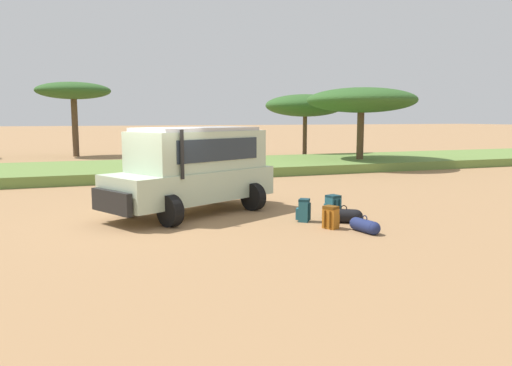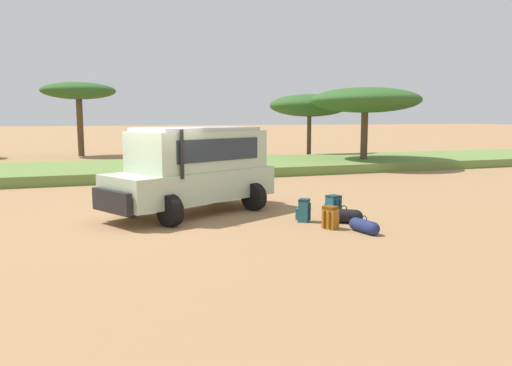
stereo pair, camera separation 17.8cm
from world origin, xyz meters
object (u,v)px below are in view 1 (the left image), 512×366
Objects in this scene: backpack_near_rear_wheel at (304,211)px; duffel_bag_soft_canvas at (344,216)px; backpack_cluster_center at (331,218)px; backpack_beside_front_wheel at (333,206)px; acacia_tree_centre_back at (73,92)px; duffel_bag_low_black_case at (365,226)px; acacia_tree_right_mid at (305,106)px; safari_vehicle at (194,168)px; acacia_tree_far_right at (361,101)px.

duffel_bag_soft_canvas is (0.91, -0.50, -0.11)m from backpack_near_rear_wheel.
backpack_beside_front_wheel is at bearing 58.91° from backpack_cluster_center.
backpack_near_rear_wheel is 0.12× the size of acacia_tree_centre_back.
backpack_near_rear_wheel is (-0.27, 0.98, 0.02)m from backpack_cluster_center.
acacia_tree_centre_back reaches higher than backpack_near_rear_wheel.
backpack_beside_front_wheel is 0.69× the size of duffel_bag_soft_canvas.
duffel_bag_low_black_case is 28.19m from acacia_tree_centre_back.
acacia_tree_right_mid is at bearing 66.58° from duffel_bag_soft_canvas.
backpack_near_rear_wheel is 0.65× the size of duffel_bag_low_black_case.
backpack_near_rear_wheel reaches higher than backpack_cluster_center.
backpack_beside_front_wheel is 0.12× the size of acacia_tree_centre_back.
safari_vehicle is 5.13m from duffel_bag_low_black_case.
duffel_bag_low_black_case is (0.55, -0.66, -0.11)m from backpack_cluster_center.
acacia_tree_centre_back reaches higher than duffel_bag_soft_canvas.
acacia_tree_centre_back is (-2.80, 23.36, 3.20)m from safari_vehicle.
duffel_bag_soft_canvas is (0.10, 1.14, 0.02)m from duffel_bag_low_black_case.
duffel_bag_soft_canvas is (0.65, 0.48, -0.09)m from backpack_cluster_center.
safari_vehicle is 9.51× the size of backpack_cluster_center.
acacia_tree_centre_back is (-5.99, 27.20, 4.33)m from duffel_bag_low_black_case.
duffel_bag_low_black_case is 1.14m from duffel_bag_soft_canvas.
acacia_tree_right_mid is (9.17, 18.57, 3.20)m from backpack_near_rear_wheel.
duffel_bag_low_black_case is (3.19, -3.85, -1.14)m from safari_vehicle.
duffel_bag_soft_canvas is at bearing -39.52° from safari_vehicle.
duffel_bag_soft_canvas is (3.29, -2.71, -1.11)m from safari_vehicle.
acacia_tree_far_right is (0.15, -6.54, 0.13)m from acacia_tree_right_mid.
duffel_bag_low_black_case is at bearing -95.98° from backpack_beside_front_wheel.
backpack_near_rear_wheel is (-1.01, -0.26, -0.01)m from backpack_beside_front_wheel.
backpack_near_rear_wheel is at bearing -127.77° from acacia_tree_far_right.
duffel_bag_low_black_case is 22.11m from acacia_tree_right_mid.
backpack_beside_front_wheel is 0.10× the size of acacia_tree_far_right.
acacia_tree_right_mid reaches higher than duffel_bag_low_black_case.
acacia_tree_far_right is (11.69, 9.81, 2.33)m from safari_vehicle.
acacia_tree_centre_back is 19.86m from acacia_tree_far_right.
backpack_beside_front_wheel is 1.05m from backpack_near_rear_wheel.
backpack_cluster_center is 0.10× the size of acacia_tree_right_mid.
backpack_cluster_center reaches higher than duffel_bag_soft_canvas.
duffel_bag_low_black_case is (-0.20, -1.89, -0.14)m from backpack_beside_front_wheel.
safari_vehicle is at bearing -125.23° from acacia_tree_right_mid.
backpack_cluster_center is 21.72m from acacia_tree_right_mid.
duffel_bag_low_black_case is at bearing -50.36° from safari_vehicle.
backpack_near_rear_wheel is at bearing -43.04° from safari_vehicle.
acacia_tree_right_mid is (8.90, 19.54, 3.22)m from backpack_cluster_center.
backpack_near_rear_wheel is 1.04m from duffel_bag_soft_canvas.
acacia_tree_centre_back is at bearing 101.59° from backpack_cluster_center.
safari_vehicle is at bearing 129.64° from duffel_bag_low_black_case.
acacia_tree_centre_back is at bearing 102.42° from duffel_bag_low_black_case.
backpack_beside_front_wheel is 14.78m from acacia_tree_far_right.
safari_vehicle is 0.87× the size of acacia_tree_far_right.
acacia_tree_right_mid reaches higher than safari_vehicle.
backpack_cluster_center is 1.01m from backpack_near_rear_wheel.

